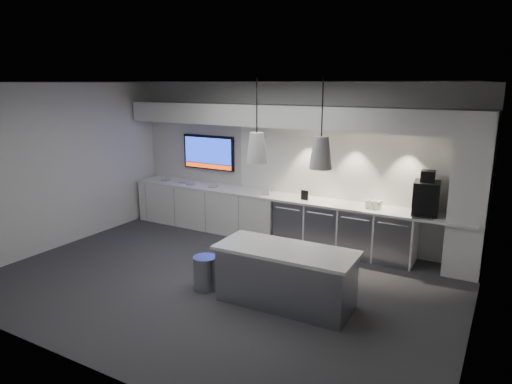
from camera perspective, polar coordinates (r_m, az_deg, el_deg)
The scene contains 28 objects.
floor at distance 7.19m, azimuth -4.57°, elevation -11.16°, with size 7.00×7.00×0.00m, color #333336.
ceiling at distance 6.53m, azimuth -5.08°, elevation 13.52°, with size 7.00×7.00×0.00m, color black.
wall_back at distance 8.84m, azimuth 4.38°, elevation 3.73°, with size 7.00×7.00×0.00m, color silver.
wall_front at distance 4.92m, azimuth -21.49°, elevation -5.10°, with size 7.00×7.00×0.00m, color silver.
wall_left at distance 9.12m, azimuth -23.33°, elevation 2.96°, with size 7.00×7.00×0.00m, color silver.
wall_right at distance 5.59m, azimuth 26.41°, elevation -3.43°, with size 7.00×7.00×0.00m, color silver.
back_counter at distance 8.68m, azimuth 3.38°, elevation -0.62°, with size 6.80×0.65×0.04m, color white.
left_base_cabinets at distance 9.67m, azimuth -6.00°, elevation -1.96°, with size 3.30×0.63×0.86m, color white.
fridge_unit_a at distance 8.70m, azimuth 4.82°, elevation -3.73°, with size 0.60×0.61×0.85m, color gray.
fridge_unit_b at distance 8.47m, azimuth 8.70°, elevation -4.32°, with size 0.60×0.61×0.85m, color gray.
fridge_unit_c at distance 8.28m, azimuth 12.79°, elevation -4.92°, with size 0.60×0.61×0.85m, color gray.
fridge_unit_d at distance 8.13m, azimuth 17.05°, elevation -5.52°, with size 0.60×0.61×0.85m, color gray.
backsplash at distance 8.38m, azimuth 11.77°, elevation 3.29°, with size 4.60×0.03×1.30m, color white.
soffit at distance 8.46m, azimuth 3.60°, elevation 9.45°, with size 6.90×0.60×0.40m, color white.
column at distance 7.78m, azimuth 25.14°, elevation -0.36°, with size 0.55×0.55×2.60m, color white.
wall_tv at distance 9.73m, azimuth -5.95°, elevation 4.95°, with size 1.25×0.07×0.72m.
island at distance 6.37m, azimuth 3.72°, elevation -10.46°, with size 1.93×0.87×0.81m.
bin at distance 6.90m, azimuth -6.36°, elevation -10.00°, with size 0.36×0.36×0.50m, color gray.
coffee_machine at distance 7.87m, azimuth 20.50°, elevation -0.55°, with size 0.44×0.60×0.73m.
sign_black at distance 8.38m, azimuth 6.09°, elevation -0.40°, with size 0.14×0.02×0.18m, color black.
sign_white at distance 8.70m, azimuth 1.20°, elevation 0.05°, with size 0.18×0.02×0.14m, color white.
cup_cluster at distance 8.01m, azimuth 14.47°, elevation -1.55°, with size 0.27×0.17×0.15m, color white, non-canonical shape.
tray_a at distance 10.21m, azimuth -11.22°, elevation 1.48°, with size 0.16×0.16×0.03m, color #969696.
tray_b at distance 9.91m, azimuth -9.09°, elevation 1.21°, with size 0.16×0.16×0.03m, color #969696.
tray_c at distance 9.69m, azimuth -8.16°, elevation 0.96°, with size 0.16×0.16×0.03m, color #969696.
tray_d at distance 9.43m, azimuth -5.40°, elevation 0.69°, with size 0.16×0.16×0.03m, color #969696.
pendant_left at distance 6.09m, azimuth 0.10°, elevation 5.58°, with size 0.28×0.28×1.10m.
pendant_right at distance 5.70m, azimuth 8.11°, elevation 4.91°, with size 0.28×0.28×1.10m.
Camera 1 is at (3.70, -5.38, 2.99)m, focal length 32.00 mm.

